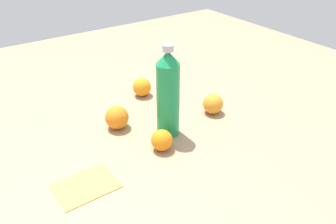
# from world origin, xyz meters

# --- Properties ---
(ground_plane) EXTENTS (2.40, 2.40, 0.00)m
(ground_plane) POSITION_xyz_m (0.00, 0.00, 0.00)
(ground_plane) COLOR #9E7F60
(water_bottle) EXTENTS (0.07, 0.07, 0.31)m
(water_bottle) POSITION_xyz_m (0.02, 0.02, 0.15)
(water_bottle) COLOR #198C4C
(water_bottle) RESTS_ON ground_plane
(orange_0) EXTENTS (0.07, 0.07, 0.07)m
(orange_0) POSITION_xyz_m (-0.05, -0.05, 0.03)
(orange_0) COLOR orange
(orange_0) RESTS_ON ground_plane
(orange_1) EXTENTS (0.07, 0.07, 0.07)m
(orange_1) POSITION_xyz_m (0.23, 0.03, 0.04)
(orange_1) COLOR orange
(orange_1) RESTS_ON ground_plane
(orange_2) EXTENTS (0.08, 0.08, 0.08)m
(orange_2) POSITION_xyz_m (-0.10, 0.15, 0.04)
(orange_2) COLOR orange
(orange_2) RESTS_ON ground_plane
(orange_3) EXTENTS (0.07, 0.07, 0.07)m
(orange_3) POSITION_xyz_m (0.09, 0.30, 0.04)
(orange_3) COLOR orange
(orange_3) RESTS_ON ground_plane
(folded_napkin) EXTENTS (0.16, 0.12, 0.01)m
(folded_napkin) POSITION_xyz_m (-0.31, -0.07, 0.00)
(folded_napkin) COLOR #E5B24C
(folded_napkin) RESTS_ON ground_plane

